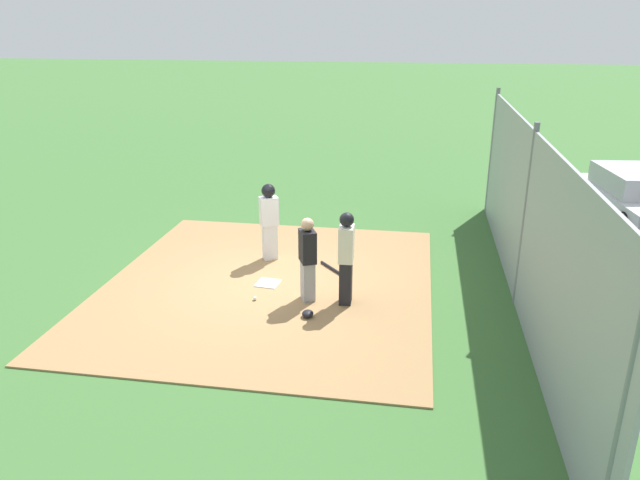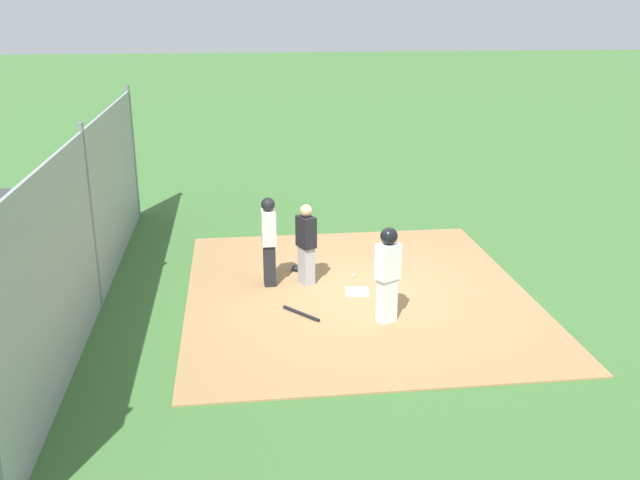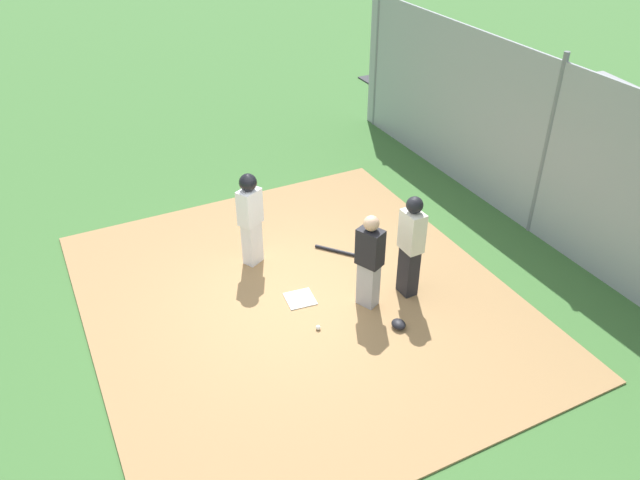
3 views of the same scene
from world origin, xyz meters
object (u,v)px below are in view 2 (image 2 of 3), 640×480
at_px(home_plate, 357,292).
at_px(baseball, 354,275).
at_px(catcher, 306,243).
at_px(catcher_mask, 297,268).
at_px(umpire, 269,240).
at_px(baseball_bat, 301,313).
at_px(runner, 388,268).

xyz_separation_m(home_plate, baseball, (-0.77, 0.06, 0.03)).
bearing_deg(catcher, catcher_mask, 75.77).
relative_size(umpire, catcher_mask, 7.30).
height_order(baseball_bat, catcher_mask, catcher_mask).
bearing_deg(catcher_mask, home_plate, 39.32).
relative_size(home_plate, catcher_mask, 1.83).
height_order(home_plate, catcher_mask, catcher_mask).
bearing_deg(baseball, runner, 5.93).
bearing_deg(catcher_mask, runner, 27.01).
relative_size(catcher, runner, 0.95).
height_order(umpire, baseball_bat, umpire).
relative_size(runner, baseball, 22.87).
bearing_deg(catcher, umpire, 152.99).
height_order(catcher, catcher_mask, catcher).
height_order(runner, baseball_bat, runner).
height_order(umpire, baseball, umpire).
relative_size(catcher, umpire, 0.91).
bearing_deg(home_plate, catcher_mask, -140.68).
xyz_separation_m(catcher, catcher_mask, (-0.71, -0.13, -0.77)).
xyz_separation_m(baseball_bat, baseball, (-1.67, 1.22, 0.01)).
bearing_deg(catcher, baseball, -12.09).
xyz_separation_m(catcher, baseball, (-0.21, 0.97, -0.79)).
xyz_separation_m(catcher_mask, baseball, (0.50, 1.10, -0.02)).
xyz_separation_m(home_plate, baseball_bat, (0.90, -1.16, 0.02)).
height_order(home_plate, baseball, baseball).
height_order(runner, baseball, runner).
bearing_deg(baseball_bat, umpire, -22.99).
bearing_deg(catcher_mask, baseball_bat, -3.14).
relative_size(umpire, baseball, 23.67).
bearing_deg(runner, umpire, 16.45).
xyz_separation_m(catcher, runner, (1.87, 1.19, 0.14)).
bearing_deg(baseball, catcher_mask, -114.29).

